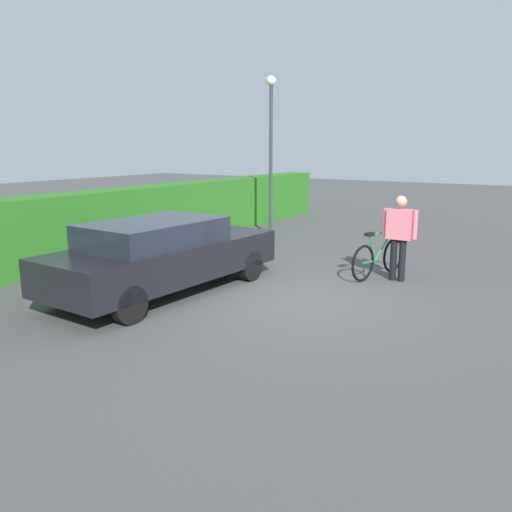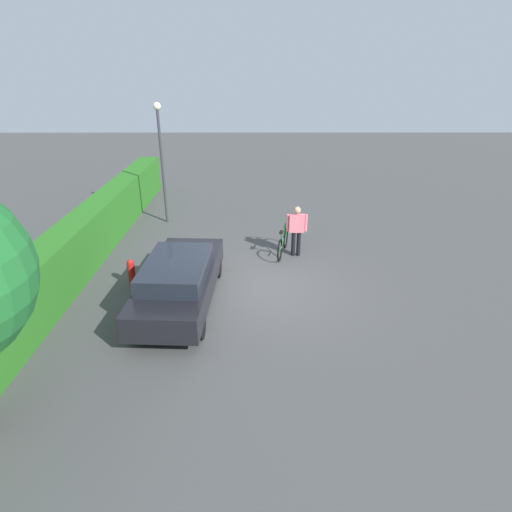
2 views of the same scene
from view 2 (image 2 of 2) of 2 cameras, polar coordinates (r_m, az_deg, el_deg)
ground_plane at (r=11.63m, az=0.71°, el=-4.46°), size 60.00×60.00×0.00m
hedge_row at (r=12.42m, az=-24.94°, el=-0.95°), size 21.21×0.90×1.55m
parked_car_near at (r=10.76m, az=-10.37°, el=-3.16°), size 4.55×1.88×1.32m
bicycle at (r=13.61m, az=3.67°, el=1.82°), size 1.76×0.61×1.02m
person_rider at (r=13.34m, az=5.53°, el=3.88°), size 0.22×0.67×1.65m
street_lamp at (r=16.29m, az=-12.81°, el=14.10°), size 0.28×0.28×4.46m
fire_hydrant at (r=12.08m, az=-16.55°, el=-2.18°), size 0.20×0.20×0.81m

